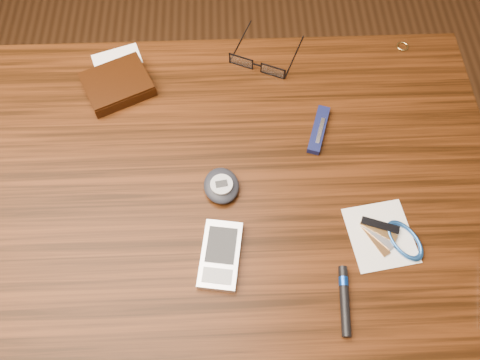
{
  "coord_description": "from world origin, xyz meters",
  "views": [
    {
      "loc": [
        0.05,
        -0.31,
        1.44
      ],
      "look_at": [
        0.07,
        0.03,
        0.76
      ],
      "focal_mm": 35.0,
      "sensor_mm": 36.0,
      "label": 1
    }
  ],
  "objects_px": {
    "desk": "(205,226)",
    "wallet_and_card": "(118,84)",
    "pda_phone": "(220,255)",
    "pedometer": "(221,186)",
    "notepad_keys": "(393,237)",
    "pocket_knife": "(319,130)",
    "eyeglasses": "(258,64)"
  },
  "relations": [
    {
      "from": "wallet_and_card",
      "to": "pda_phone",
      "type": "height_order",
      "value": "wallet_and_card"
    },
    {
      "from": "desk",
      "to": "pocket_knife",
      "type": "relative_size",
      "value": 10.31
    },
    {
      "from": "wallet_and_card",
      "to": "eyeglasses",
      "type": "height_order",
      "value": "same"
    },
    {
      "from": "notepad_keys",
      "to": "pocket_knife",
      "type": "distance_m",
      "value": 0.22
    },
    {
      "from": "pda_phone",
      "to": "pedometer",
      "type": "xyz_separation_m",
      "value": [
        0.0,
        0.12,
        0.0
      ]
    },
    {
      "from": "pda_phone",
      "to": "notepad_keys",
      "type": "height_order",
      "value": "pda_phone"
    },
    {
      "from": "pedometer",
      "to": "pocket_knife",
      "type": "bearing_deg",
      "value": 31.71
    },
    {
      "from": "pedometer",
      "to": "notepad_keys",
      "type": "distance_m",
      "value": 0.28
    },
    {
      "from": "eyeglasses",
      "to": "pda_phone",
      "type": "relative_size",
      "value": 1.32
    },
    {
      "from": "desk",
      "to": "pocket_knife",
      "type": "xyz_separation_m",
      "value": [
        0.21,
        0.13,
        0.11
      ]
    },
    {
      "from": "desk",
      "to": "eyeglasses",
      "type": "relative_size",
      "value": 6.66
    },
    {
      "from": "desk",
      "to": "notepad_keys",
      "type": "xyz_separation_m",
      "value": [
        0.3,
        -0.07,
        0.11
      ]
    },
    {
      "from": "pda_phone",
      "to": "notepad_keys",
      "type": "distance_m",
      "value": 0.27
    },
    {
      "from": "desk",
      "to": "pedometer",
      "type": "bearing_deg",
      "value": 35.28
    },
    {
      "from": "desk",
      "to": "notepad_keys",
      "type": "distance_m",
      "value": 0.33
    },
    {
      "from": "pocket_knife",
      "to": "notepad_keys",
      "type": "bearing_deg",
      "value": -65.06
    },
    {
      "from": "pedometer",
      "to": "pocket_knife",
      "type": "xyz_separation_m",
      "value": [
        0.17,
        0.11,
        -0.01
      ]
    },
    {
      "from": "eyeglasses",
      "to": "pocket_knife",
      "type": "relative_size",
      "value": 1.55
    },
    {
      "from": "pedometer",
      "to": "pocket_knife",
      "type": "relative_size",
      "value": 0.76
    },
    {
      "from": "eyeglasses",
      "to": "pocket_knife",
      "type": "bearing_deg",
      "value": -56.19
    },
    {
      "from": "wallet_and_card",
      "to": "pocket_knife",
      "type": "bearing_deg",
      "value": -16.84
    },
    {
      "from": "desk",
      "to": "wallet_and_card",
      "type": "distance_m",
      "value": 0.3
    },
    {
      "from": "notepad_keys",
      "to": "desk",
      "type": "bearing_deg",
      "value": 166.73
    },
    {
      "from": "notepad_keys",
      "to": "pocket_knife",
      "type": "bearing_deg",
      "value": 114.94
    },
    {
      "from": "wallet_and_card",
      "to": "pda_phone",
      "type": "relative_size",
      "value": 1.55
    },
    {
      "from": "eyeglasses",
      "to": "pda_phone",
      "type": "height_order",
      "value": "eyeglasses"
    },
    {
      "from": "eyeglasses",
      "to": "pocket_knife",
      "type": "height_order",
      "value": "eyeglasses"
    },
    {
      "from": "wallet_and_card",
      "to": "desk",
      "type": "bearing_deg",
      "value": -57.67
    },
    {
      "from": "notepad_keys",
      "to": "pocket_knife",
      "type": "height_order",
      "value": "pocket_knife"
    },
    {
      "from": "notepad_keys",
      "to": "eyeglasses",
      "type": "bearing_deg",
      "value": 118.86
    },
    {
      "from": "pocket_knife",
      "to": "desk",
      "type": "bearing_deg",
      "value": -147.67
    },
    {
      "from": "eyeglasses",
      "to": "notepad_keys",
      "type": "bearing_deg",
      "value": -61.14
    }
  ]
}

